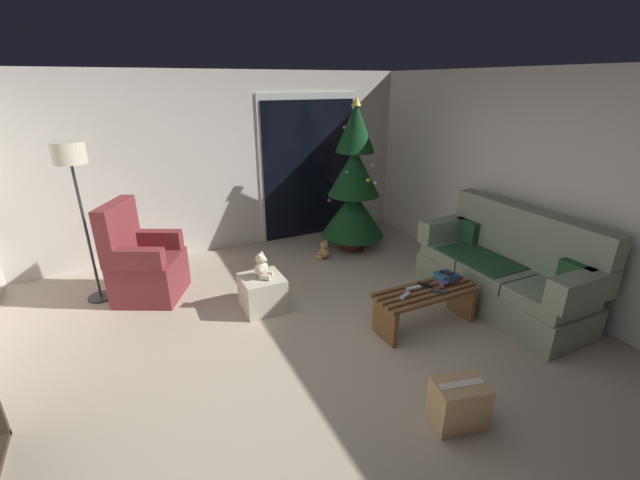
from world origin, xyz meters
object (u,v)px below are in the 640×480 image
couch (504,271)px  remote_white (414,288)px  book_stack (447,277)px  floor_lamp (72,169)px  christmas_tree (354,186)px  cardboard_box_taped_mid_floor (459,403)px  coffee_table (426,302)px  remote_graphite (439,291)px  ottoman (263,293)px  remote_black (425,285)px  cell_phone (447,273)px  teddy_bear_cream (262,267)px  teddy_bear_honey_by_tree (324,251)px  armchair (144,264)px  remote_silver (405,296)px

couch → remote_white: (-1.18, 0.10, 0.02)m
book_stack → floor_lamp: (-3.28, 2.06, 1.04)m
couch → christmas_tree: bearing=107.5°
cardboard_box_taped_mid_floor → floor_lamp: bearing=126.3°
coffee_table → remote_graphite: remote_graphite is taller
couch → ottoman: bearing=156.1°
coffee_table → floor_lamp: size_ratio=0.62×
remote_black → cell_phone: size_ratio=1.08×
remote_black → remote_graphite: 0.17m
couch → teddy_bear_cream: (-2.43, 1.07, 0.10)m
teddy_bear_honey_by_tree → teddy_bear_cream: bearing=-143.0°
remote_graphite → armchair: size_ratio=0.14×
remote_white → teddy_bear_cream: size_ratio=0.55×
cell_phone → christmas_tree: (0.11, 2.07, 0.44)m
remote_graphite → teddy_bear_cream: (-1.43, 1.15, 0.08)m
floor_lamp → teddy_bear_honey_by_tree: bearing=-3.2°
cell_phone → teddy_bear_cream: teddy_bear_cream is taller
couch → cardboard_box_taped_mid_floor: 2.02m
couch → cell_phone: size_ratio=13.54×
remote_white → couch: bearing=-90.6°
christmas_tree → teddy_bear_honey_by_tree: christmas_tree is taller
remote_graphite → ottoman: (-1.44, 1.15, -0.23)m
coffee_table → book_stack: bearing=10.9°
cell_phone → floor_lamp: (-3.27, 2.07, 0.99)m
remote_graphite → coffee_table: bearing=83.0°
teddy_bear_honey_by_tree → floor_lamp: bearing=176.8°
remote_white → remote_silver: (-0.18, -0.09, 0.00)m
christmas_tree → floor_lamp: 3.43m
cell_phone → cardboard_box_taped_mid_floor: cell_phone is taller
book_stack → floor_lamp: bearing=147.9°
ottoman → remote_graphite: bearing=-38.7°
remote_white → cardboard_box_taped_mid_floor: 1.32m
teddy_bear_cream → floor_lamp: bearing=147.0°
teddy_bear_cream → teddy_bear_honey_by_tree: teddy_bear_cream is taller
remote_silver → christmas_tree: (0.68, 2.13, 0.53)m
coffee_table → remote_silver: size_ratio=7.05×
couch → book_stack: bearing=174.5°
remote_silver → floor_lamp: floor_lamp is taller
remote_black → couch: bearing=135.7°
remote_silver → armchair: (-2.21, 1.94, -0.02)m
remote_silver → floor_lamp: 3.61m
teddy_bear_cream → cell_phone: bearing=-31.5°
ottoman → floor_lamp: bearing=147.0°
coffee_table → cardboard_box_taped_mid_floor: 1.27m
coffee_table → remote_graphite: 0.19m
teddy_bear_cream → cardboard_box_taped_mid_floor: (0.74, -2.17, -0.33)m
coffee_table → cell_phone: 0.38m
book_stack → ottoman: bearing=148.8°
remote_graphite → cardboard_box_taped_mid_floor: remote_graphite is taller
remote_white → christmas_tree: bearing=-9.6°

